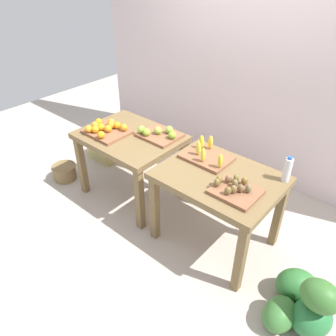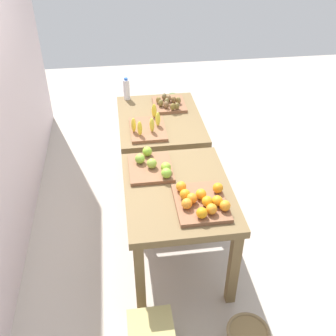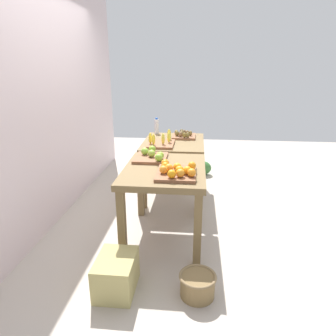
% 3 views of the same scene
% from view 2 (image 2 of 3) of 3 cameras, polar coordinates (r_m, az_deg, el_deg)
% --- Properties ---
extents(ground_plane, '(8.00, 8.00, 0.00)m').
position_cam_2_polar(ground_plane, '(3.90, -0.04, -6.74)').
color(ground_plane, '#B4A89B').
extents(display_table_left, '(1.04, 0.80, 0.77)m').
position_cam_2_polar(display_table_left, '(3.05, 1.41, -4.60)').
color(display_table_left, brown).
rests_on(display_table_left, ground_plane).
extents(display_table_right, '(1.04, 0.80, 0.77)m').
position_cam_2_polar(display_table_right, '(3.96, -1.16, 5.81)').
color(display_table_right, brown).
rests_on(display_table_right, ground_plane).
extents(orange_bin, '(0.44, 0.37, 0.11)m').
position_cam_2_polar(orange_bin, '(2.80, 4.82, -4.74)').
color(orange_bin, brown).
rests_on(orange_bin, display_table_left).
extents(apple_bin, '(0.42, 0.34, 0.11)m').
position_cam_2_polar(apple_bin, '(3.14, -2.33, 0.29)').
color(apple_bin, brown).
rests_on(apple_bin, display_table_left).
extents(banana_crate, '(0.45, 0.32, 0.17)m').
position_cam_2_polar(banana_crate, '(3.66, -2.92, 5.85)').
color(banana_crate, brown).
rests_on(banana_crate, display_table_right).
extents(kiwi_bin, '(0.37, 0.32, 0.10)m').
position_cam_2_polar(kiwi_bin, '(4.10, 0.14, 9.22)').
color(kiwi_bin, brown).
rests_on(kiwi_bin, display_table_right).
extents(water_bottle, '(0.07, 0.07, 0.23)m').
position_cam_2_polar(water_bottle, '(4.25, -5.96, 11.16)').
color(water_bottle, silver).
rests_on(water_bottle, display_table_right).
extents(watermelon_pile, '(0.59, 0.68, 0.51)m').
position_cam_2_polar(watermelon_pile, '(5.05, 0.48, 6.67)').
color(watermelon_pile, '#266D37').
rests_on(watermelon_pile, ground_plane).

